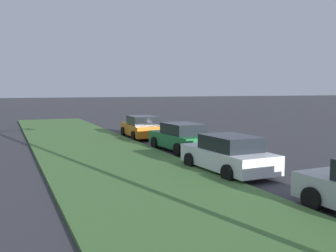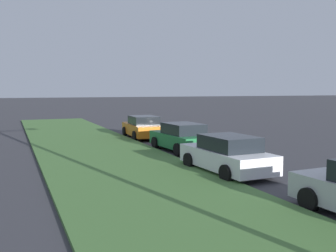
{
  "view_description": "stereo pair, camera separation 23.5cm",
  "coord_description": "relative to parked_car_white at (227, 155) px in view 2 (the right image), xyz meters",
  "views": [
    {
      "loc": [
        -1.45,
        11.65,
        3.23
      ],
      "look_at": [
        15.62,
        4.39,
        1.46
      ],
      "focal_mm": 41.45,
      "sensor_mm": 36.0,
      "label": 1
    },
    {
      "loc": [
        -1.54,
        11.44,
        3.23
      ],
      "look_at": [
        15.62,
        4.39,
        1.46
      ],
      "focal_mm": 41.45,
      "sensor_mm": 36.0,
      "label": 2
    }
  ],
  "objects": [
    {
      "name": "grass_median",
      "position": [
        -1.19,
        3.61,
        -0.66
      ],
      "size": [
        60.0,
        6.0,
        0.12
      ],
      "primitive_type": "cube",
      "color": "#477238",
      "rests_on": "ground"
    },
    {
      "name": "parked_car_green",
      "position": [
        5.5,
        -0.59,
        0.0
      ],
      "size": [
        4.4,
        2.21,
        1.47
      ],
      "rotation": [
        0.0,
        0.0,
        0.06
      ],
      "color": "#1E6B38",
      "rests_on": "ground"
    },
    {
      "name": "parked_car_orange",
      "position": [
        11.42,
        -0.46,
        0.0
      ],
      "size": [
        4.38,
        2.17,
        1.47
      ],
      "rotation": [
        0.0,
        0.0,
        -0.05
      ],
      "color": "orange",
      "rests_on": "ground"
    },
    {
      "name": "parked_car_white",
      "position": [
        0.0,
        0.0,
        0.0
      ],
      "size": [
        4.39,
        2.19,
        1.47
      ],
      "rotation": [
        0.0,
        0.0,
        0.05
      ],
      "color": "silver",
      "rests_on": "ground"
    }
  ]
}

